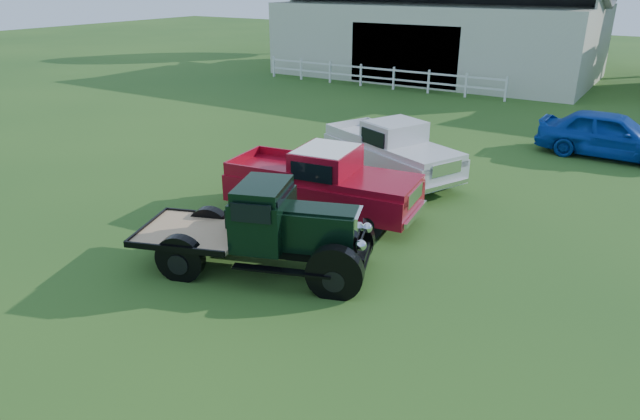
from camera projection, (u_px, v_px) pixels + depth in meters
The scene contains 7 objects.
ground at pixel (281, 274), 11.71m from camera, with size 120.00×120.00×0.00m, color #254C1A.
shed_left at pixel (438, 28), 34.44m from camera, with size 18.80×10.20×5.60m, color #A09E8E, non-canonical shape.
fence_rail at pixel (377, 77), 31.08m from camera, with size 14.20×0.16×1.20m, color white, non-canonical shape.
vintage_flatbed at pixel (260, 227), 11.56m from camera, with size 4.80×1.90×1.90m, color black, non-canonical shape.
red_pickup at pixel (322, 182), 14.26m from camera, with size 4.96×1.91×1.81m, color maroon, non-canonical shape.
white_pickup at pixel (391, 150), 16.95m from camera, with size 4.73×1.84×1.74m, color silver, non-canonical shape.
misc_car_blue at pixel (610, 134), 19.03m from camera, with size 1.83×4.55×1.55m, color #0A389C.
Camera 1 is at (6.21, -8.30, 5.67)m, focal length 32.00 mm.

